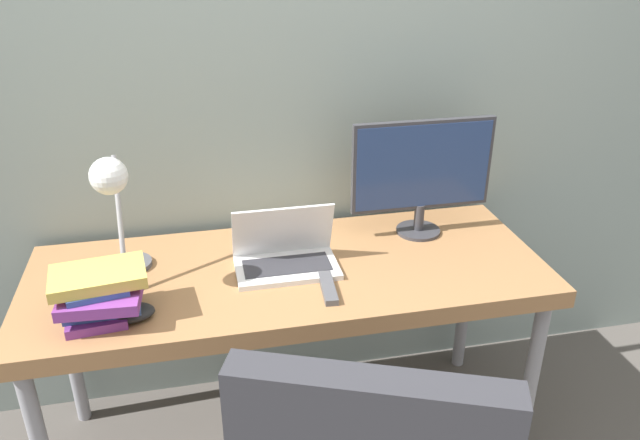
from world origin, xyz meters
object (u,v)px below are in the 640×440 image
object	(u,v)px
desk_lamp	(114,198)
monitor	(422,171)
book_stack	(99,294)
laptop	(286,255)
game_controller	(129,313)

from	to	relation	value
desk_lamp	monitor	bearing A→B (deg)	9.61
desk_lamp	book_stack	xyz separation A→B (m)	(-0.06, -0.16, -0.22)
laptop	book_stack	distance (m)	0.59
laptop	game_controller	world-z (taller)	laptop
laptop	monitor	xyz separation A→B (m)	(0.51, 0.15, 0.19)
laptop	monitor	bearing A→B (deg)	16.38
laptop	game_controller	xyz separation A→B (m)	(-0.49, -0.20, -0.02)
game_controller	laptop	bearing A→B (deg)	22.21
laptop	book_stack	world-z (taller)	laptop
laptop	monitor	size ratio (longest dim) A/B	0.65
book_stack	desk_lamp	bearing A→B (deg)	69.32
book_stack	game_controller	distance (m)	0.10
desk_lamp	game_controller	distance (m)	0.33
monitor	game_controller	xyz separation A→B (m)	(-1.00, -0.35, -0.22)
book_stack	monitor	bearing A→B (deg)	16.94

